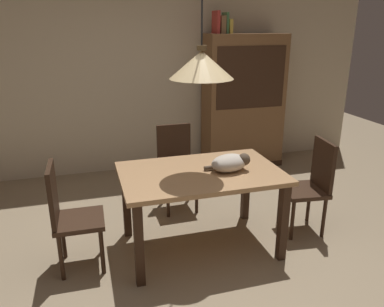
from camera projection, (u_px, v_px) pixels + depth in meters
The scene contains 13 objects.
ground at pixel (211, 271), 3.17m from camera, with size 10.00×10.00×0.00m, color #998466.
back_wall at pixel (148, 64), 5.11m from camera, with size 6.40×0.10×2.90m, color beige.
dining_table at pixel (201, 182), 3.33m from camera, with size 1.40×0.90×0.75m.
chair_right_side at pixel (311, 182), 3.67m from camera, with size 0.44×0.44×0.93m.
chair_left_side at pixel (68, 213), 3.08m from camera, with size 0.41×0.41×0.93m.
chair_far_back at pixel (176, 163), 4.17m from camera, with size 0.41×0.41×0.93m.
cat_sleeping at pixel (231, 163), 3.28m from camera, with size 0.40×0.28×0.16m.
pendant_lamp at pixel (202, 64), 3.00m from camera, with size 0.52×0.52×1.30m.
hutch_bookcase at pixel (243, 105), 5.33m from camera, with size 1.12×0.45×1.85m.
book_red_tall at pixel (216, 22), 4.86m from camera, with size 0.04×0.22×0.28m, color #B73833.
book_brown_thick at pixel (221, 25), 4.88m from camera, with size 0.06×0.24×0.22m, color brown.
book_green_slim at pixel (225, 23), 4.89m from camera, with size 0.03×0.20×0.26m, color #427A4C.
book_yellow_short at pixel (229, 26), 4.92m from camera, with size 0.04×0.20×0.18m, color gold.
Camera 1 is at (-0.91, -2.53, 1.97)m, focal length 35.39 mm.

